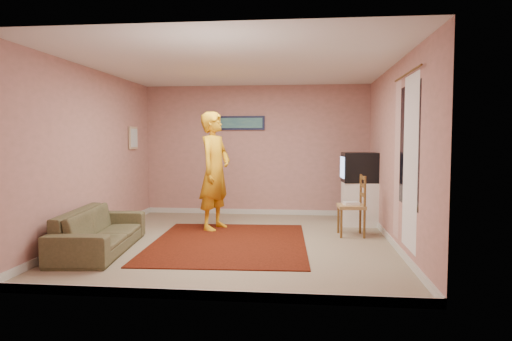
# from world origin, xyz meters

# --- Properties ---
(ground) EXTENTS (5.00, 5.00, 0.00)m
(ground) POSITION_xyz_m (0.00, 0.00, 0.00)
(ground) COLOR gray
(ground) RESTS_ON ground
(wall_back) EXTENTS (4.50, 0.02, 2.60)m
(wall_back) POSITION_xyz_m (0.00, 2.50, 1.30)
(wall_back) COLOR tan
(wall_back) RESTS_ON ground
(wall_front) EXTENTS (4.50, 0.02, 2.60)m
(wall_front) POSITION_xyz_m (0.00, -2.50, 1.30)
(wall_front) COLOR tan
(wall_front) RESTS_ON ground
(wall_left) EXTENTS (0.02, 5.00, 2.60)m
(wall_left) POSITION_xyz_m (-2.25, 0.00, 1.30)
(wall_left) COLOR tan
(wall_left) RESTS_ON ground
(wall_right) EXTENTS (0.02, 5.00, 2.60)m
(wall_right) POSITION_xyz_m (2.25, 0.00, 1.30)
(wall_right) COLOR tan
(wall_right) RESTS_ON ground
(ceiling) EXTENTS (4.50, 5.00, 0.02)m
(ceiling) POSITION_xyz_m (0.00, 0.00, 2.60)
(ceiling) COLOR silver
(ceiling) RESTS_ON wall_back
(baseboard_back) EXTENTS (4.50, 0.02, 0.10)m
(baseboard_back) POSITION_xyz_m (0.00, 2.49, 0.05)
(baseboard_back) COLOR silver
(baseboard_back) RESTS_ON ground
(baseboard_front) EXTENTS (4.50, 0.02, 0.10)m
(baseboard_front) POSITION_xyz_m (0.00, -2.49, 0.05)
(baseboard_front) COLOR silver
(baseboard_front) RESTS_ON ground
(baseboard_left) EXTENTS (0.02, 5.00, 0.10)m
(baseboard_left) POSITION_xyz_m (-2.24, 0.00, 0.05)
(baseboard_left) COLOR silver
(baseboard_left) RESTS_ON ground
(baseboard_right) EXTENTS (0.02, 5.00, 0.10)m
(baseboard_right) POSITION_xyz_m (2.24, 0.00, 0.05)
(baseboard_right) COLOR silver
(baseboard_right) RESTS_ON ground
(window) EXTENTS (0.01, 1.10, 1.50)m
(window) POSITION_xyz_m (2.24, -0.90, 1.45)
(window) COLOR black
(window) RESTS_ON wall_right
(curtain_sheer) EXTENTS (0.01, 0.75, 2.10)m
(curtain_sheer) POSITION_xyz_m (2.23, -1.05, 1.25)
(curtain_sheer) COLOR white
(curtain_sheer) RESTS_ON wall_right
(curtain_floral) EXTENTS (0.01, 0.35, 2.10)m
(curtain_floral) POSITION_xyz_m (2.21, -0.35, 1.25)
(curtain_floral) COLOR beige
(curtain_floral) RESTS_ON wall_right
(curtain_rod) EXTENTS (0.02, 1.40, 0.02)m
(curtain_rod) POSITION_xyz_m (2.20, -0.90, 2.32)
(curtain_rod) COLOR brown
(curtain_rod) RESTS_ON wall_right
(picture_back) EXTENTS (0.95, 0.04, 0.28)m
(picture_back) POSITION_xyz_m (-0.30, 2.47, 1.85)
(picture_back) COLOR #141937
(picture_back) RESTS_ON wall_back
(picture_left) EXTENTS (0.04, 0.38, 0.42)m
(picture_left) POSITION_xyz_m (-2.22, 1.60, 1.55)
(picture_left) COLOR #C9AD8A
(picture_left) RESTS_ON wall_left
(area_rug) EXTENTS (2.36, 2.89, 0.01)m
(area_rug) POSITION_xyz_m (-0.13, -0.12, 0.01)
(area_rug) COLOR black
(area_rug) RESTS_ON ground
(tv_cabinet) EXTENTS (0.60, 0.55, 0.76)m
(tv_cabinet) POSITION_xyz_m (1.95, 1.54, 0.38)
(tv_cabinet) COLOR white
(tv_cabinet) RESTS_ON ground
(crt_tv) EXTENTS (0.64, 0.58, 0.53)m
(crt_tv) POSITION_xyz_m (1.94, 1.54, 1.03)
(crt_tv) COLOR black
(crt_tv) RESTS_ON tv_cabinet
(chair_a) EXTENTS (0.46, 0.45, 0.49)m
(chair_a) POSITION_xyz_m (1.97, 1.77, 0.55)
(chair_a) COLOR tan
(chair_a) RESTS_ON ground
(dvd_player) EXTENTS (0.36, 0.31, 0.05)m
(dvd_player) POSITION_xyz_m (1.97, 1.77, 0.48)
(dvd_player) COLOR silver
(dvd_player) RESTS_ON chair_a
(blue_throw) EXTENTS (0.37, 0.05, 0.39)m
(blue_throw) POSITION_xyz_m (1.97, 1.96, 0.72)
(blue_throw) COLOR #879FDD
(blue_throw) RESTS_ON chair_a
(chair_b) EXTENTS (0.43, 0.45, 0.52)m
(chair_b) POSITION_xyz_m (1.71, 0.60, 0.59)
(chair_b) COLOR tan
(chair_b) RESTS_ON ground
(game_console) EXTENTS (0.27, 0.22, 0.05)m
(game_console) POSITION_xyz_m (1.71, 0.60, 0.52)
(game_console) COLOR white
(game_console) RESTS_ON chair_b
(sofa) EXTENTS (0.97, 2.03, 0.57)m
(sofa) POSITION_xyz_m (-1.80, -0.77, 0.29)
(sofa) COLOR brown
(sofa) RESTS_ON ground
(person) EXTENTS (0.68, 0.84, 1.98)m
(person) POSITION_xyz_m (-0.53, 0.88, 0.99)
(person) COLOR orange
(person) RESTS_ON ground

